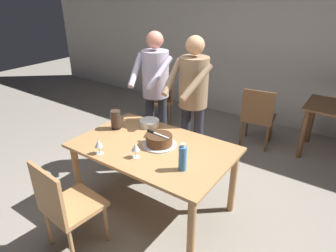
{
  "coord_description": "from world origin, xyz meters",
  "views": [
    {
      "loc": [
        1.55,
        -1.98,
        2.15
      ],
      "look_at": [
        0.04,
        0.2,
        0.9
      ],
      "focal_mm": 31.27,
      "sensor_mm": 36.0,
      "label": 1
    }
  ],
  "objects_px": {
    "cake_on_platter": "(159,140)",
    "wine_glass_far": "(136,147)",
    "person_cutting_cake": "(193,95)",
    "chair_near_side": "(65,204)",
    "background_chair_0": "(258,115)",
    "main_dining_table": "(153,155)",
    "water_bottle": "(183,158)",
    "wine_glass_near": "(99,144)",
    "cake_knife": "(154,132)",
    "hurricane_lamp": "(116,120)",
    "background_chair_1": "(162,96)",
    "plate_stack": "(150,123)",
    "person_standing_beside": "(155,86)"
  },
  "relations": [
    {
      "from": "wine_glass_far",
      "to": "chair_near_side",
      "type": "bearing_deg",
      "value": -114.49
    },
    {
      "from": "cake_knife",
      "to": "chair_near_side",
      "type": "distance_m",
      "value": 1.03
    },
    {
      "from": "wine_glass_far",
      "to": "water_bottle",
      "type": "xyz_separation_m",
      "value": [
        0.46,
        0.07,
        0.01
      ]
    },
    {
      "from": "plate_stack",
      "to": "background_chair_1",
      "type": "distance_m",
      "value": 1.75
    },
    {
      "from": "person_cutting_cake",
      "to": "chair_near_side",
      "type": "bearing_deg",
      "value": -100.91
    },
    {
      "from": "wine_glass_near",
      "to": "chair_near_side",
      "type": "distance_m",
      "value": 0.59
    },
    {
      "from": "wine_glass_near",
      "to": "person_standing_beside",
      "type": "xyz_separation_m",
      "value": [
        -0.2,
        1.13,
        0.22
      ]
    },
    {
      "from": "cake_knife",
      "to": "person_cutting_cake",
      "type": "xyz_separation_m",
      "value": [
        0.06,
        0.65,
        0.21
      ]
    },
    {
      "from": "cake_on_platter",
      "to": "wine_glass_near",
      "type": "distance_m",
      "value": 0.58
    },
    {
      "from": "cake_knife",
      "to": "wine_glass_far",
      "type": "xyz_separation_m",
      "value": [
        0.03,
        -0.31,
        -0.01
      ]
    },
    {
      "from": "hurricane_lamp",
      "to": "background_chair_0",
      "type": "relative_size",
      "value": 0.23
    },
    {
      "from": "wine_glass_near",
      "to": "wine_glass_far",
      "type": "bearing_deg",
      "value": 23.77
    },
    {
      "from": "main_dining_table",
      "to": "cake_on_platter",
      "type": "distance_m",
      "value": 0.17
    },
    {
      "from": "hurricane_lamp",
      "to": "background_chair_1",
      "type": "height_order",
      "value": "hurricane_lamp"
    },
    {
      "from": "hurricane_lamp",
      "to": "person_cutting_cake",
      "type": "relative_size",
      "value": 0.12
    },
    {
      "from": "water_bottle",
      "to": "person_cutting_cake",
      "type": "xyz_separation_m",
      "value": [
        -0.43,
        0.89,
        0.21
      ]
    },
    {
      "from": "hurricane_lamp",
      "to": "person_cutting_cake",
      "type": "bearing_deg",
      "value": 46.14
    },
    {
      "from": "person_standing_beside",
      "to": "chair_near_side",
      "type": "height_order",
      "value": "person_standing_beside"
    },
    {
      "from": "cake_on_platter",
      "to": "background_chair_0",
      "type": "xyz_separation_m",
      "value": [
        0.37,
        1.89,
        -0.31
      ]
    },
    {
      "from": "cake_on_platter",
      "to": "background_chair_1",
      "type": "relative_size",
      "value": 0.38
    },
    {
      "from": "main_dining_table",
      "to": "person_standing_beside",
      "type": "xyz_separation_m",
      "value": [
        -0.52,
        0.73,
        0.43
      ]
    },
    {
      "from": "cake_knife",
      "to": "plate_stack",
      "type": "bearing_deg",
      "value": 134.25
    },
    {
      "from": "water_bottle",
      "to": "background_chair_0",
      "type": "relative_size",
      "value": 0.28
    },
    {
      "from": "wine_glass_near",
      "to": "background_chair_1",
      "type": "distance_m",
      "value": 2.42
    },
    {
      "from": "chair_near_side",
      "to": "cake_knife",
      "type": "bearing_deg",
      "value": 75.01
    },
    {
      "from": "water_bottle",
      "to": "cake_knife",
      "type": "bearing_deg",
      "value": 153.78
    },
    {
      "from": "cake_on_platter",
      "to": "wine_glass_far",
      "type": "distance_m",
      "value": 0.31
    },
    {
      "from": "main_dining_table",
      "to": "water_bottle",
      "type": "height_order",
      "value": "water_bottle"
    },
    {
      "from": "main_dining_table",
      "to": "cake_knife",
      "type": "bearing_deg",
      "value": 120.19
    },
    {
      "from": "person_standing_beside",
      "to": "background_chair_0",
      "type": "height_order",
      "value": "person_standing_beside"
    },
    {
      "from": "wine_glass_far",
      "to": "chair_near_side",
      "type": "relative_size",
      "value": 0.16
    },
    {
      "from": "cake_on_platter",
      "to": "cake_knife",
      "type": "relative_size",
      "value": 1.26
    },
    {
      "from": "background_chair_0",
      "to": "cake_on_platter",
      "type": "bearing_deg",
      "value": -101.06
    },
    {
      "from": "cake_on_platter",
      "to": "person_cutting_cake",
      "type": "xyz_separation_m",
      "value": [
        -0.02,
        0.65,
        0.27
      ]
    },
    {
      "from": "person_cutting_cake",
      "to": "wine_glass_near",
      "type": "bearing_deg",
      "value": -107.52
    },
    {
      "from": "person_standing_beside",
      "to": "water_bottle",
      "type": "bearing_deg",
      "value": -43.25
    },
    {
      "from": "wine_glass_far",
      "to": "water_bottle",
      "type": "distance_m",
      "value": 0.46
    },
    {
      "from": "cake_on_platter",
      "to": "wine_glass_far",
      "type": "bearing_deg",
      "value": -97.49
    },
    {
      "from": "person_cutting_cake",
      "to": "main_dining_table",
      "type": "bearing_deg",
      "value": -91.9
    },
    {
      "from": "hurricane_lamp",
      "to": "chair_near_side",
      "type": "xyz_separation_m",
      "value": [
        0.29,
        -0.95,
        -0.37
      ]
    },
    {
      "from": "chair_near_side",
      "to": "main_dining_table",
      "type": "bearing_deg",
      "value": 72.15
    },
    {
      "from": "plate_stack",
      "to": "person_cutting_cake",
      "type": "relative_size",
      "value": 0.13
    },
    {
      "from": "chair_near_side",
      "to": "wine_glass_near",
      "type": "bearing_deg",
      "value": 95.49
    },
    {
      "from": "water_bottle",
      "to": "person_standing_beside",
      "type": "relative_size",
      "value": 0.15
    },
    {
      "from": "cake_on_platter",
      "to": "chair_near_side",
      "type": "distance_m",
      "value": 1.02
    },
    {
      "from": "cake_on_platter",
      "to": "wine_glass_near",
      "type": "height_order",
      "value": "wine_glass_near"
    },
    {
      "from": "chair_near_side",
      "to": "background_chair_1",
      "type": "bearing_deg",
      "value": 109.02
    },
    {
      "from": "main_dining_table",
      "to": "chair_near_side",
      "type": "bearing_deg",
      "value": -107.85
    },
    {
      "from": "main_dining_table",
      "to": "cake_knife",
      "type": "height_order",
      "value": "cake_knife"
    },
    {
      "from": "person_cutting_cake",
      "to": "background_chair_0",
      "type": "xyz_separation_m",
      "value": [
        0.39,
        1.24,
        -0.58
      ]
    }
  ]
}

